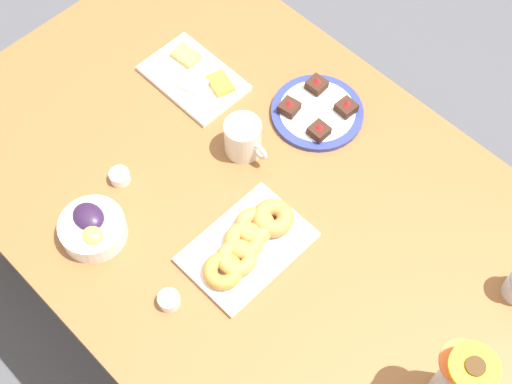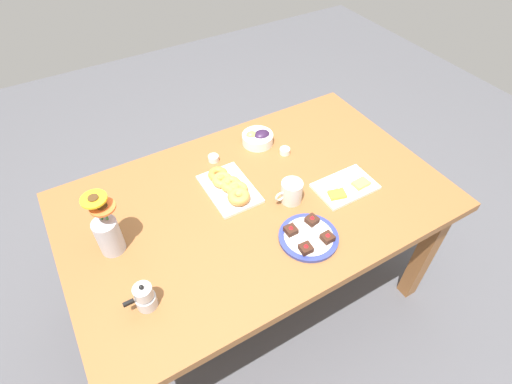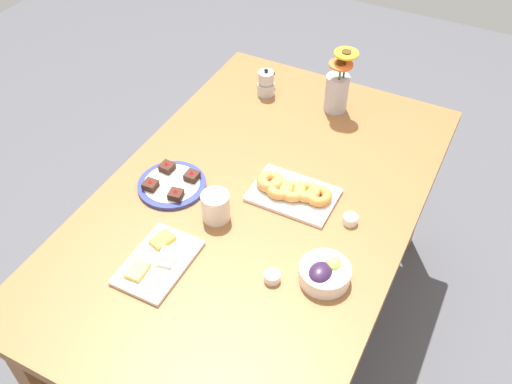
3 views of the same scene
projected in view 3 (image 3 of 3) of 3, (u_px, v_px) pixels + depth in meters
name	position (u px, v px, depth m)	size (l,w,h in m)	color
ground_plane	(256.00, 324.00, 2.40)	(6.00, 6.00, 0.00)	#4C4C51
dining_table	(256.00, 218.00, 1.94)	(1.60, 1.00, 0.74)	brown
coffee_mug	(216.00, 206.00, 1.80)	(0.12, 0.09, 0.10)	beige
grape_bowl	(324.00, 273.00, 1.63)	(0.15, 0.15, 0.07)	white
cheese_platter	(158.00, 261.00, 1.69)	(0.26, 0.17, 0.03)	white
croissant_platter	(292.00, 191.00, 1.88)	(0.19, 0.29, 0.05)	white
jam_cup_honey	(272.00, 277.00, 1.64)	(0.05, 0.05, 0.03)	white
jam_cup_berry	(350.00, 219.00, 1.80)	(0.05, 0.05, 0.03)	white
dessert_plate	(172.00, 184.00, 1.92)	(0.23, 0.23, 0.05)	navy
flower_vase	(337.00, 89.00, 2.18)	(0.11, 0.11, 0.26)	#B2B2BC
moka_pot	(266.00, 84.00, 2.29)	(0.11, 0.07, 0.12)	#B7B7BC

